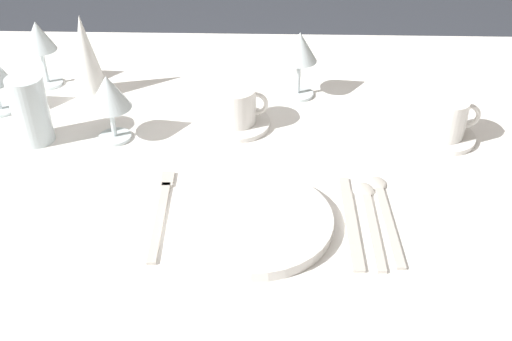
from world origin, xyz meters
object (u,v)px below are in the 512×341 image
spoon_dessert (384,207)px  fork_outer (161,210)px  coffee_cup_left (236,105)px  wine_glass_far (39,40)px  dinner_knife (351,223)px  coffee_cup_right (447,117)px  drink_tumbler (31,114)px  napkin_folded (86,55)px  dinner_plate (254,221)px  wine_glass_right (299,51)px  spoon_soup (370,213)px  wine_glass_left (109,95)px

spoon_dessert → fork_outer: bearing=-177.5°
coffee_cup_left → spoon_dessert: bearing=-45.1°
spoon_dessert → wine_glass_far: bearing=148.3°
dinner_knife → coffee_cup_right: 0.32m
drink_tumbler → napkin_folded: napkin_folded is taller
fork_outer → napkin_folded: size_ratio=1.32×
dinner_plate → dinner_knife: size_ratio=1.09×
coffee_cup_left → drink_tumbler: drink_tumbler is taller
spoon_dessert → drink_tumbler: 0.65m
wine_glass_far → drink_tumbler: (0.05, -0.23, -0.05)m
dinner_plate → wine_glass_right: bearing=79.5°
dinner_plate → drink_tumbler: bearing=150.3°
coffee_cup_right → spoon_dessert: bearing=-123.2°
dinner_knife → coffee_cup_left: size_ratio=2.14×
coffee_cup_right → wine_glass_far: wine_glass_far is taller
dinner_plate → coffee_cup_left: size_ratio=2.33×
wine_glass_far → napkin_folded: 0.11m
dinner_knife → spoon_dessert: spoon_dessert is taller
fork_outer → spoon_soup: (0.33, 0.00, -0.00)m
fork_outer → wine_glass_right: wine_glass_right is taller
dinner_plate → napkin_folded: 0.56m
spoon_dessert → napkin_folded: 0.68m
coffee_cup_right → drink_tumbler: size_ratio=0.79×
napkin_folded → dinner_knife: bearing=-39.4°
coffee_cup_right → wine_glass_far: 0.84m
spoon_soup → spoon_dessert: bearing=30.3°
spoon_soup → wine_glass_far: 0.78m
coffee_cup_left → wine_glass_right: (0.12, 0.13, 0.06)m
dinner_plate → drink_tumbler: drink_tumbler is taller
dinner_plate → wine_glass_left: size_ratio=1.89×
spoon_dessert → coffee_cup_left: (-0.25, 0.25, 0.04)m
coffee_cup_left → dinner_knife: bearing=-56.4°
drink_tumbler → napkin_folded: bearing=73.4°
spoon_dessert → wine_glass_right: size_ratio=1.60×
spoon_soup → wine_glass_left: wine_glass_left is taller
spoon_soup → napkin_folded: size_ratio=1.24×
dinner_plate → fork_outer: 0.15m
coffee_cup_left → drink_tumbler: 0.38m
drink_tumbler → wine_glass_far: bearing=102.2°
dinner_plate → coffee_cup_left: 0.31m
napkin_folded → dinner_plate: bearing=-49.9°
spoon_soup → spoon_dessert: (0.02, 0.01, 0.00)m
coffee_cup_right → napkin_folded: napkin_folded is taller
wine_glass_right → drink_tumbler: size_ratio=1.09×
spoon_soup → coffee_cup_right: coffee_cup_right is taller
dinner_knife → wine_glass_right: 0.44m
wine_glass_right → wine_glass_far: 0.54m
coffee_cup_right → wine_glass_right: 0.32m
spoon_soup → coffee_cup_right: size_ratio=2.11×
wine_glass_far → drink_tumbler: bearing=-77.8°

